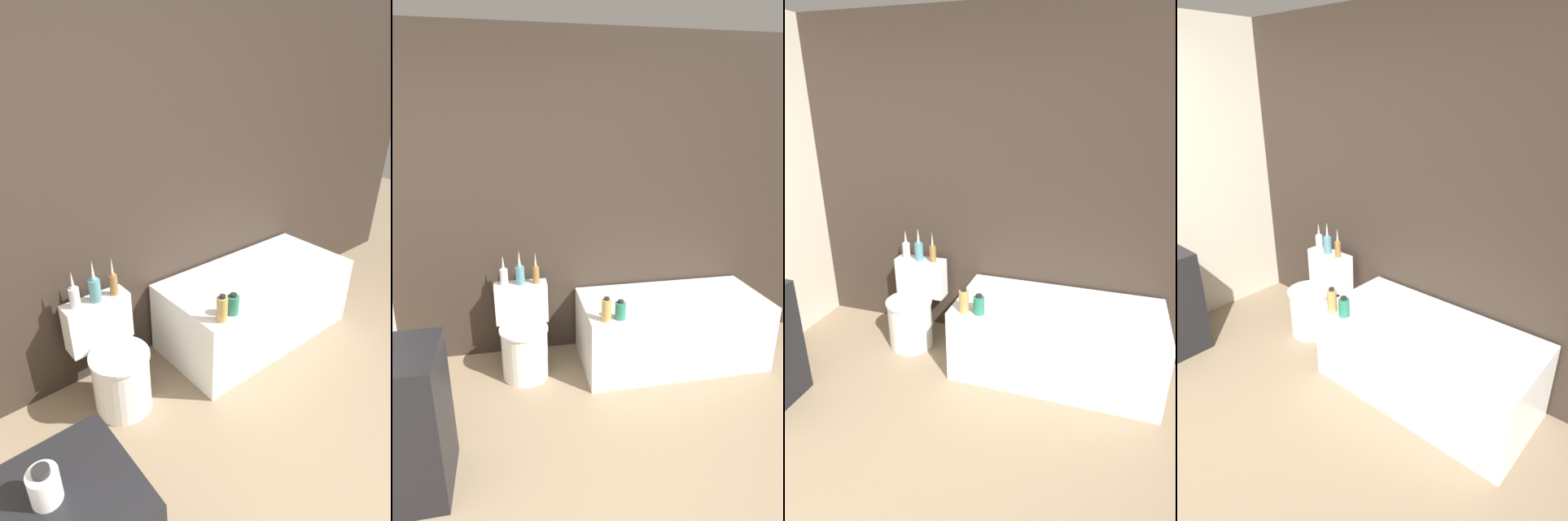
{
  "view_description": "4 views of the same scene",
  "coord_description": "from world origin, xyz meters",
  "views": [
    {
      "loc": [
        -1.31,
        -0.14,
        2.08
      ],
      "look_at": [
        0.0,
        1.49,
        1.0
      ],
      "focal_mm": 28.0,
      "sensor_mm": 36.0,
      "label": 1
    },
    {
      "loc": [
        -0.51,
        -1.17,
        1.95
      ],
      "look_at": [
        0.01,
        1.46,
        1.02
      ],
      "focal_mm": 28.0,
      "sensor_mm": 36.0,
      "label": 2
    },
    {
      "loc": [
        1.03,
        -0.98,
        2.0
      ],
      "look_at": [
        0.21,
        1.53,
        0.92
      ],
      "focal_mm": 28.0,
      "sensor_mm": 36.0,
      "label": 3
    },
    {
      "loc": [
        2.03,
        -0.31,
        2.08
      ],
      "look_at": [
        0.35,
        1.59,
        0.96
      ],
      "focal_mm": 28.0,
      "sensor_mm": 36.0,
      "label": 4
    }
  ],
  "objects": [
    {
      "name": "vase_bronze",
      "position": [
        -0.33,
        1.91,
        0.78
      ],
      "size": [
        0.05,
        0.05,
        0.26
      ],
      "color": "olive",
      "rests_on": "toilet"
    },
    {
      "name": "shampoo_bottle_tall",
      "position": [
        0.14,
        1.39,
        0.65
      ],
      "size": [
        0.07,
        0.07,
        0.19
      ],
      "color": "tan",
      "rests_on": "bathtub"
    },
    {
      "name": "toilet",
      "position": [
        -0.45,
        1.74,
        0.3
      ],
      "size": [
        0.42,
        0.52,
        0.7
      ],
      "color": "white",
      "rests_on": "ground"
    },
    {
      "name": "shampoo_bottle_short",
      "position": [
        0.24,
        1.41,
        0.64
      ],
      "size": [
        0.08,
        0.08,
        0.15
      ],
      "color": "#267259",
      "rests_on": "bathtub"
    },
    {
      "name": "bathtub",
      "position": [
        0.77,
        1.69,
        0.29
      ],
      "size": [
        1.5,
        0.72,
        0.57
      ],
      "color": "white",
      "rests_on": "ground"
    },
    {
      "name": "vanity_counter",
      "position": [
        -1.19,
        0.73,
        0.43
      ],
      "size": [
        0.55,
        0.46,
        0.86
      ],
      "color": "black",
      "rests_on": "ground"
    },
    {
      "name": "vase_gold",
      "position": [
        -0.58,
        1.92,
        0.78
      ],
      "size": [
        0.06,
        0.06,
        0.25
      ],
      "color": "silver",
      "rests_on": "toilet"
    },
    {
      "name": "wall_back_tiled",
      "position": [
        0.0,
        2.1,
        1.3
      ],
      "size": [
        6.4,
        0.06,
        2.6
      ],
      "color": "#332821",
      "rests_on": "ground_plane"
    },
    {
      "name": "vase_silver",
      "position": [
        -0.45,
        1.91,
        0.79
      ],
      "size": [
        0.07,
        0.07,
        0.28
      ],
      "color": "teal",
      "rests_on": "toilet"
    }
  ]
}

